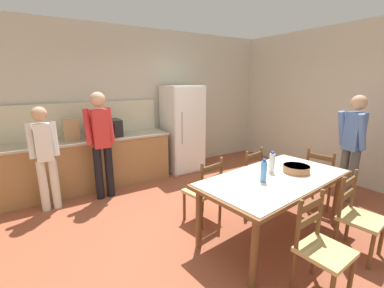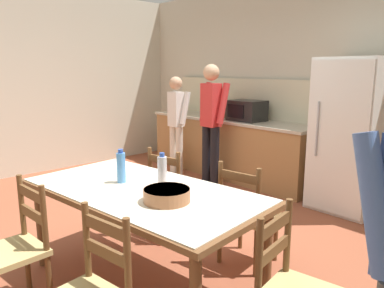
{
  "view_description": "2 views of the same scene",
  "coord_description": "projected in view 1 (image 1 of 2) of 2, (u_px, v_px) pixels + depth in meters",
  "views": [
    {
      "loc": [
        -1.76,
        -2.43,
        1.89
      ],
      "look_at": [
        -0.05,
        0.27,
        1.1
      ],
      "focal_mm": 24.0,
      "sensor_mm": 36.0,
      "label": 1
    },
    {
      "loc": [
        2.86,
        -2.08,
        1.67
      ],
      "look_at": [
        0.31,
        0.25,
        0.97
      ],
      "focal_mm": 35.0,
      "sensor_mm": 36.0,
      "label": 2
    }
  ],
  "objects": [
    {
      "name": "ground_plane",
      "position": [
        206.0,
        229.0,
        3.36
      ],
      "size": [
        8.32,
        8.32,
        0.0
      ],
      "primitive_type": "plane",
      "color": "brown"
    },
    {
      "name": "wall_back",
      "position": [
        131.0,
        103.0,
        5.2
      ],
      "size": [
        6.52,
        0.12,
        2.9
      ],
      "primitive_type": "cube",
      "color": "beige",
      "rests_on": "ground"
    },
    {
      "name": "wall_right",
      "position": [
        352.0,
        105.0,
        4.71
      ],
      "size": [
        0.12,
        5.2,
        2.9
      ],
      "primitive_type": "cube",
      "color": "beige",
      "rests_on": "ground"
    },
    {
      "name": "kitchen_counter",
      "position": [
        88.0,
        163.0,
        4.56
      ],
      "size": [
        2.93,
        0.66,
        0.91
      ],
      "color": "#9E7042",
      "rests_on": "ground"
    },
    {
      "name": "counter_splashback",
      "position": [
        80.0,
        119.0,
        4.63
      ],
      "size": [
        2.89,
        0.03,
        0.6
      ],
      "primitive_type": "cube",
      "color": "beige",
      "rests_on": "kitchen_counter"
    },
    {
      "name": "refrigerator",
      "position": [
        183.0,
        129.0,
        5.42
      ],
      "size": [
        0.73,
        0.73,
        1.79
      ],
      "color": "white",
      "rests_on": "ground"
    },
    {
      "name": "microwave",
      "position": [
        106.0,
        128.0,
        4.59
      ],
      "size": [
        0.5,
        0.39,
        0.3
      ],
      "color": "black",
      "rests_on": "kitchen_counter"
    },
    {
      "name": "paper_bag",
      "position": [
        71.0,
        130.0,
        4.27
      ],
      "size": [
        0.24,
        0.16,
        0.36
      ],
      "primitive_type": "cube",
      "color": "tan",
      "rests_on": "kitchen_counter"
    },
    {
      "name": "dining_table",
      "position": [
        275.0,
        183.0,
        3.07
      ],
      "size": [
        2.03,
        1.19,
        0.78
      ],
      "rotation": [
        0.0,
        0.0,
        0.12
      ],
      "color": "brown",
      "rests_on": "ground"
    },
    {
      "name": "bottle_near_centre",
      "position": [
        264.0,
        171.0,
        2.88
      ],
      "size": [
        0.07,
        0.07,
        0.27
      ],
      "color": "#4C8ED6",
      "rests_on": "dining_table"
    },
    {
      "name": "bottle_off_centre",
      "position": [
        272.0,
        163.0,
        3.17
      ],
      "size": [
        0.07,
        0.07,
        0.27
      ],
      "color": "silver",
      "rests_on": "dining_table"
    },
    {
      "name": "serving_bowl",
      "position": [
        296.0,
        168.0,
        3.19
      ],
      "size": [
        0.32,
        0.32,
        0.09
      ],
      "color": "#9E6642",
      "rests_on": "dining_table"
    },
    {
      "name": "chair_side_far_right",
      "position": [
        246.0,
        176.0,
        3.99
      ],
      "size": [
        0.47,
        0.46,
        0.91
      ],
      "rotation": [
        0.0,
        0.0,
        3.29
      ],
      "color": "brown",
      "rests_on": "ground"
    },
    {
      "name": "chair_side_near_left",
      "position": [
        321.0,
        248.0,
        2.28
      ],
      "size": [
        0.45,
        0.43,
        0.91
      ],
      "rotation": [
        0.0,
        0.0,
        0.07
      ],
      "color": "brown",
      "rests_on": "ground"
    },
    {
      "name": "chair_side_far_left",
      "position": [
        204.0,
        191.0,
        3.46
      ],
      "size": [
        0.49,
        0.47,
        0.91
      ],
      "rotation": [
        0.0,
        0.0,
        3.33
      ],
      "color": "brown",
      "rests_on": "ground"
    },
    {
      "name": "chair_head_end",
      "position": [
        321.0,
        179.0,
        3.9
      ],
      "size": [
        0.46,
        0.48,
        0.91
      ],
      "rotation": [
        0.0,
        0.0,
        1.74
      ],
      "color": "brown",
      "rests_on": "ground"
    },
    {
      "name": "chair_side_near_right",
      "position": [
        358.0,
        217.0,
        2.81
      ],
      "size": [
        0.47,
        0.46,
        0.91
      ],
      "rotation": [
        0.0,
        0.0,
        0.14
      ],
      "color": "brown",
      "rests_on": "ground"
    },
    {
      "name": "person_at_sink",
      "position": [
        45.0,
        154.0,
        3.7
      ],
      "size": [
        0.39,
        0.27,
        1.54
      ],
      "rotation": [
        0.0,
        0.0,
        1.57
      ],
      "color": "silver",
      "rests_on": "ground"
    },
    {
      "name": "person_at_counter",
      "position": [
        101.0,
        140.0,
        4.07
      ],
      "size": [
        0.43,
        0.3,
        1.73
      ],
      "rotation": [
        0.0,
        0.0,
        1.57
      ],
      "color": "black",
      "rests_on": "ground"
    },
    {
      "name": "person_by_table",
      "position": [
        352.0,
        143.0,
        3.98
      ],
      "size": [
        0.33,
        0.46,
        1.68
      ],
      "rotation": [
        0.0,
        0.0,
        2.95
      ],
      "color": "#4C4C4C",
      "rests_on": "ground"
    }
  ]
}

